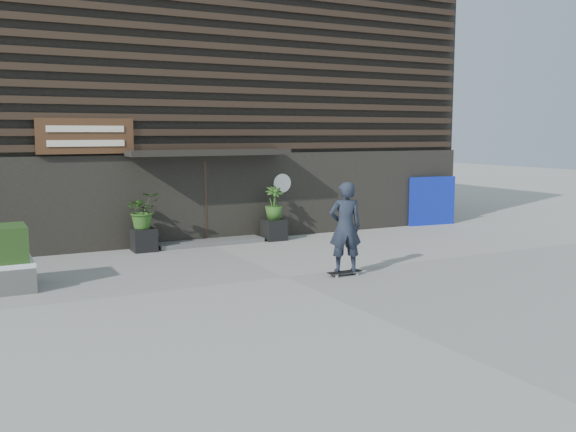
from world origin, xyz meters
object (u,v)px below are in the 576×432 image
blue_tarp (432,201)px  planter_pot_left (144,240)px  planter_pot_right (274,230)px  skateboarder (345,227)px

blue_tarp → planter_pot_left: bearing=-172.9°
planter_pot_right → blue_tarp: bearing=2.8°
planter_pot_right → skateboarder: bearing=-98.1°
skateboarder → blue_tarp: bearing=37.5°
blue_tarp → skateboarder: size_ratio=0.85×
blue_tarp → skateboarder: bearing=-137.2°
blue_tarp → skateboarder: 8.52m
planter_pot_right → skateboarder: (-0.70, -4.89, 0.77)m
planter_pot_left → planter_pot_right: size_ratio=1.00×
skateboarder → planter_pot_right: bearing=81.9°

